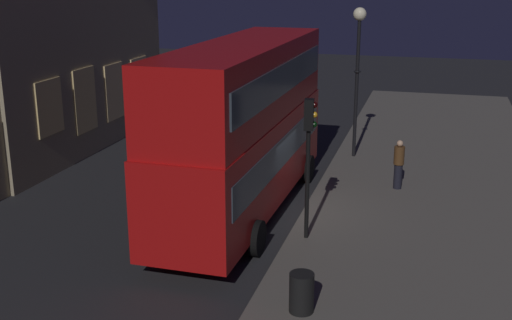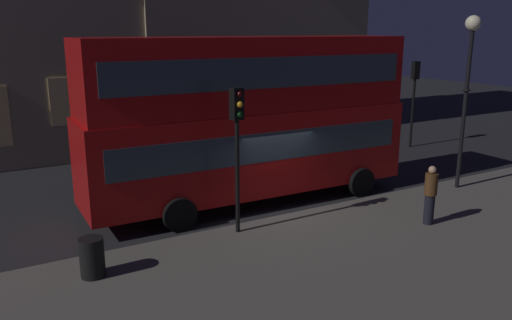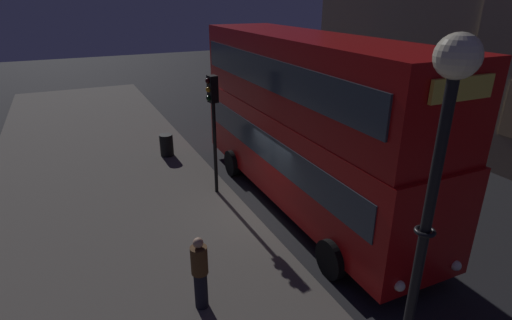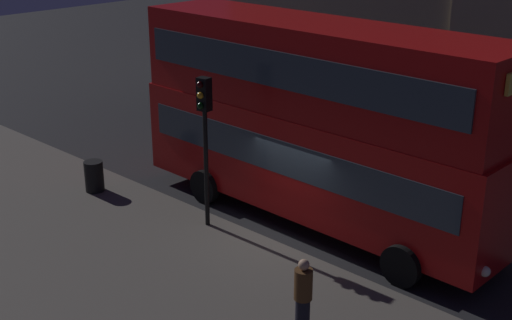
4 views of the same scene
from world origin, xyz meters
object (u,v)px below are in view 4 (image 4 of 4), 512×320
Objects in this scene: traffic_light_near_kerb at (205,121)px; pedestrian at (303,298)px; double_decker_bus at (316,115)px; litter_bin at (94,176)px.

traffic_light_near_kerb is 5.90m from pedestrian.
double_decker_bus is 7.02m from litter_bin.
pedestrian is at bearing -30.53° from traffic_light_near_kerb.
double_decker_bus is 6.03m from pedestrian.
double_decker_bus reaches higher than pedestrian.
litter_bin is at bearing -58.59° from pedestrian.
litter_bin is (-5.83, -3.07, -2.42)m from double_decker_bus.
litter_bin is (-4.13, -0.70, -2.43)m from traffic_light_near_kerb.
litter_bin is at bearing -151.31° from double_decker_bus.
traffic_light_near_kerb is at bearing -72.74° from pedestrian.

